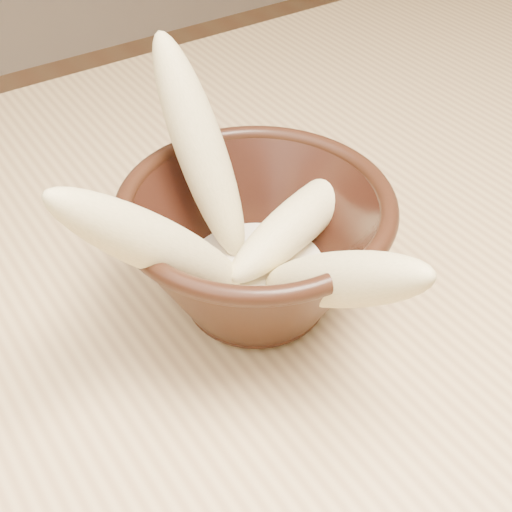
% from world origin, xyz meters
% --- Properties ---
extents(table, '(1.20, 0.80, 0.75)m').
position_xyz_m(table, '(0.00, 0.00, 0.67)').
color(table, tan).
rests_on(table, ground).
extents(bowl, '(0.21, 0.21, 0.11)m').
position_xyz_m(bowl, '(-0.16, -0.07, 0.81)').
color(bowl, black).
rests_on(bowl, table).
extents(milk_puddle, '(0.12, 0.12, 0.02)m').
position_xyz_m(milk_puddle, '(-0.16, -0.07, 0.79)').
color(milk_puddle, beige).
rests_on(milk_puddle, bowl).
extents(banana_upright, '(0.05, 0.13, 0.18)m').
position_xyz_m(banana_upright, '(-0.17, -0.01, 0.87)').
color(banana_upright, tan).
rests_on(banana_upright, bowl).
extents(banana_left, '(0.16, 0.04, 0.16)m').
position_xyz_m(banana_left, '(-0.25, -0.08, 0.86)').
color(banana_left, tan).
rests_on(banana_left, bowl).
extents(banana_across, '(0.17, 0.09, 0.05)m').
position_xyz_m(banana_across, '(-0.12, -0.07, 0.82)').
color(banana_across, tan).
rests_on(banana_across, bowl).
extents(banana_front, '(0.05, 0.17, 0.14)m').
position_xyz_m(banana_front, '(-0.15, -0.16, 0.84)').
color(banana_front, tan).
rests_on(banana_front, bowl).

